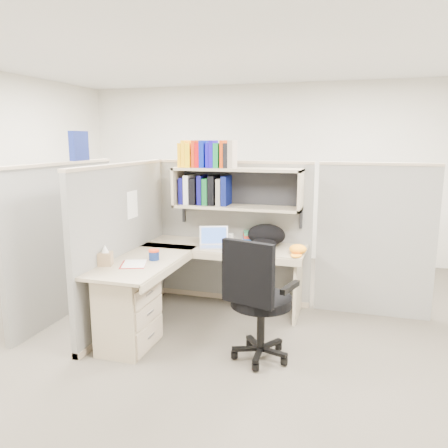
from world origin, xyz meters
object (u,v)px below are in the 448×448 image
(backpack, at_px, (265,236))
(task_chair, at_px, (258,319))
(laptop, at_px, (214,237))
(snack_canister, at_px, (154,255))
(desk, at_px, (157,293))

(backpack, bearing_deg, task_chair, -70.51)
(laptop, distance_m, backpack, 0.54)
(laptop, xyz_separation_m, backpack, (0.51, 0.18, 0.01))
(snack_canister, bearing_deg, laptop, 57.75)
(desk, height_order, laptop, laptop)
(desk, height_order, task_chair, task_chair)
(backpack, xyz_separation_m, task_chair, (0.17, -1.09, -0.47))
(desk, height_order, backpack, backpack)
(desk, xyz_separation_m, backpack, (0.84, 0.91, 0.41))
(task_chair, bearing_deg, laptop, 126.78)
(backpack, distance_m, task_chair, 1.20)
(desk, xyz_separation_m, task_chair, (1.01, -0.18, -0.06))
(backpack, bearing_deg, desk, -121.95)
(desk, relative_size, backpack, 4.27)
(laptop, bearing_deg, backpack, -0.79)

